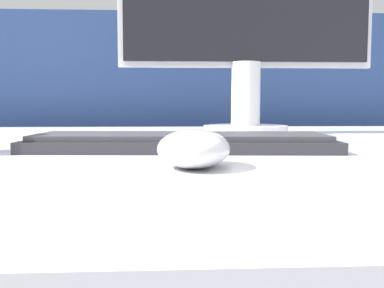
% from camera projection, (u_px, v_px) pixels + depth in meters
% --- Properties ---
extents(partition_panel, '(5.00, 0.03, 1.10)m').
position_uv_depth(partition_panel, '(189.00, 181.00, 1.49)').
color(partition_panel, navy).
rests_on(partition_panel, ground_plane).
extents(computer_mouse_near, '(0.09, 0.11, 0.04)m').
position_uv_depth(computer_mouse_near, '(194.00, 149.00, 0.47)').
color(computer_mouse_near, silver).
rests_on(computer_mouse_near, desk).
extents(keyboard, '(0.45, 0.17, 0.02)m').
position_uv_depth(keyboard, '(181.00, 142.00, 0.65)').
color(keyboard, '#28282D').
rests_on(keyboard, desk).
extents(monitor, '(0.55, 0.18, 0.49)m').
position_uv_depth(monitor, '(246.00, 8.00, 0.97)').
color(monitor, silver).
rests_on(monitor, desk).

